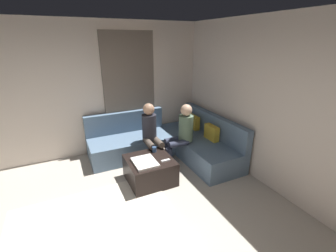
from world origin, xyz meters
TOP-DOWN VIEW (x-y plane):
  - wall_back at (0.00, 2.94)m, footprint 6.00×0.12m
  - wall_left at (-2.94, 0.00)m, footprint 0.12×6.00m
  - curtain_panel at (-2.84, 1.30)m, footprint 0.06×1.10m
  - sectional_couch at (-2.08, 1.88)m, footprint 2.10×2.55m
  - ottoman at (-1.35, 1.15)m, footprint 0.76×0.76m
  - folded_blanket at (-1.25, 1.03)m, footprint 0.44×0.36m
  - coffee_mug at (-1.57, 1.33)m, footprint 0.08×0.08m
  - game_remote at (-1.17, 1.37)m, footprint 0.05×0.15m
  - person_on_couch_back at (-1.67, 1.93)m, footprint 0.30×0.60m
  - person_on_couch_side at (-1.93, 1.42)m, footprint 0.60×0.30m

SIDE VIEW (x-z plane):
  - ottoman at x=-1.35m, z-range 0.00..0.42m
  - sectional_couch at x=-2.08m, z-range -0.15..0.72m
  - game_remote at x=-1.17m, z-range 0.42..0.44m
  - folded_blanket at x=-1.25m, z-range 0.42..0.46m
  - coffee_mug at x=-1.57m, z-range 0.42..0.52m
  - person_on_couch_back at x=-1.67m, z-range 0.06..1.26m
  - person_on_couch_side at x=-1.93m, z-range 0.06..1.26m
  - curtain_panel at x=-2.84m, z-range 0.00..2.50m
  - wall_back at x=0.00m, z-range 0.00..2.70m
  - wall_left at x=-2.94m, z-range 0.00..2.70m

